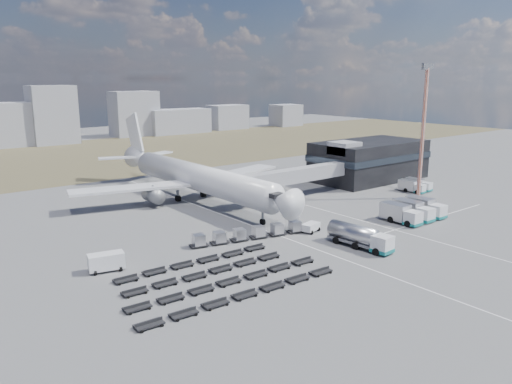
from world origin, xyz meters
TOP-DOWN VIEW (x-y plane):
  - ground at (0.00, 0.00)m, footprint 420.00×420.00m
  - grass_strip at (0.00, 110.00)m, footprint 420.00×90.00m
  - lane_markings at (9.77, 3.00)m, footprint 47.12×110.00m
  - terminal at (47.77, 23.96)m, footprint 30.40×16.40m
  - jet_bridge at (15.90, 20.42)m, footprint 30.30×3.80m
  - airliner at (0.00, 32.38)m, footprint 51.59×64.53m
  - fuel_tanker at (3.94, -10.20)m, footprint 3.64×11.09m
  - pushback_tug at (3.68, 0.38)m, footprint 3.81×2.75m
  - utility_van at (-30.98, 4.93)m, footprint 5.15×3.14m
  - catering_truck at (14.11, 37.90)m, footprint 3.10×6.12m
  - service_trucks_near at (24.33, -5.89)m, footprint 10.51×7.98m
  - service_trucks_far at (45.45, 8.08)m, footprint 5.74×6.68m
  - uld_row at (-7.28, 3.59)m, footprint 20.09×6.14m
  - baggage_dollies at (-20.90, -7.26)m, footprint 29.47×15.75m
  - floodlight_mast at (39.86, 3.44)m, footprint 2.77×2.24m

SIDE VIEW (x-z plane):
  - ground at x=0.00m, z-range 0.00..0.00m
  - grass_strip at x=0.00m, z-range 0.00..0.01m
  - lane_markings at x=9.77m, z-range 0.00..0.01m
  - baggage_dollies at x=-20.90m, z-range 0.00..0.75m
  - pushback_tug at x=3.68m, z-range 0.00..1.53m
  - uld_row at x=-7.28m, z-range 0.18..2.02m
  - utility_van at x=-30.98m, z-range 0.00..2.52m
  - service_trucks_far at x=45.45m, z-range 0.11..2.63m
  - catering_truck at x=14.11m, z-range 0.03..2.73m
  - service_trucks_near at x=24.33m, z-range 0.14..3.32m
  - fuel_tanker at x=3.94m, z-range 0.00..3.52m
  - jet_bridge at x=15.90m, z-range 1.53..8.58m
  - terminal at x=47.77m, z-range -0.25..10.75m
  - airliner at x=0.00m, z-range -3.52..14.10m
  - floodlight_mast at x=39.86m, z-range 0.03..29.05m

